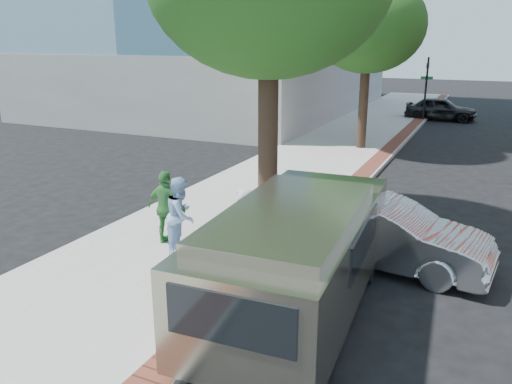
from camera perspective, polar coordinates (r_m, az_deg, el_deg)
The scene contains 14 objects.
ground at distance 11.76m, azimuth 0.24°, elevation -6.55°, with size 120.00×120.00×0.00m, color black.
sidewalk at distance 19.35m, azimuth 6.17°, elevation 2.98°, with size 5.00×60.00×0.15m, color #9E9991.
brick_strip at distance 18.76m, azimuth 12.54°, elevation 2.49°, with size 0.60×60.00×0.01m, color brown.
curb at distance 18.71m, azimuth 13.57°, elevation 2.13°, with size 0.10×60.00×0.15m, color gray.
office_base at distance 36.41m, azimuth -3.90°, elevation 12.56°, with size 18.20×22.20×4.00m, color gray.
signal_near at distance 32.10m, azimuth 18.88°, elevation 11.61°, with size 0.70×0.15×3.80m.
tree_far at distance 22.38m, azimuth 12.69°, elevation 18.04°, with size 4.80×4.80×7.14m.
parking_meter at distance 11.60m, azimuth 3.97°, elevation -0.57°, with size 0.12×0.32×1.47m.
person_gray at distance 9.61m, azimuth -1.58°, elevation -5.04°, with size 0.68×0.45×1.87m, color #BAB9BF.
person_officer at distance 11.09m, azimuth -8.55°, elevation -2.63°, with size 0.83×0.65×1.72m, color #8EB3DC.
person_green at distance 11.60m, azimuth -10.18°, elevation -1.79°, with size 1.01×0.42×1.73m, color #3D873E.
sedan_silver at distance 11.07m, azimuth 14.54°, elevation -4.59°, with size 1.53×4.40×1.45m, color #B3B6BB.
bg_car at distance 33.13m, azimuth 20.35°, elevation 8.92°, with size 1.68×4.18×1.42m, color black.
van at distance 8.82m, azimuth 5.07°, elevation -6.73°, with size 2.48×5.80×2.10m.
Camera 1 is at (4.52, -9.80, 4.66)m, focal length 35.00 mm.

